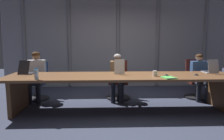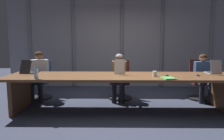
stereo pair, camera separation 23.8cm
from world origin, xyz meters
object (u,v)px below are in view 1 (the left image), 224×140
office_chair_center (196,83)px  office_chair_left_mid (119,84)px  laptop_center (210,70)px  conference_mic_left_side (196,74)px  laptop_left_end (28,71)px  person_center (200,74)px  person_left_end (36,73)px  spiral_notepad (169,78)px  water_bottle_primary (36,74)px  conference_mic_middle (166,75)px  office_chair_left_end (37,85)px  laptop_left_mid (119,71)px  coffee_mug_near (155,73)px  person_left_mid (117,74)px

office_chair_center → office_chair_left_mid: bearing=-90.7°
laptop_center → conference_mic_left_side: (-0.45, -0.32, -0.04)m
laptop_center → laptop_left_end: bearing=91.5°
laptop_left_end → person_center: (4.06, 0.58, -0.16)m
office_chair_center → person_center: (0.01, -0.17, 0.28)m
laptop_left_end → person_left_end: size_ratio=0.40×
spiral_notepad → office_chair_center: bearing=39.2°
person_left_end → water_bottle_primary: person_left_end is taller
water_bottle_primary → conference_mic_middle: size_ratio=1.96×
office_chair_left_end → office_chair_center: (4.08, 0.00, 0.01)m
laptop_left_mid → office_chair_left_end: size_ratio=0.45×
laptop_left_mid → person_left_end: person_left_end is taller
person_center → conference_mic_middle: bearing=-46.3°
laptop_left_end → office_chair_left_mid: bearing=-62.6°
water_bottle_primary → spiral_notepad: 2.51m
laptop_center → office_chair_center: 0.84m
water_bottle_primary → conference_mic_middle: water_bottle_primary is taller
office_chair_left_mid → office_chair_left_end: bearing=-83.7°
office_chair_center → coffee_mug_near: 1.81m
coffee_mug_near → conference_mic_left_side: 0.90m
laptop_left_end → spiral_notepad: bearing=-94.7°
person_left_mid → water_bottle_primary: size_ratio=5.32×
office_chair_left_end → laptop_left_mid: bearing=77.4°
office_chair_center → conference_mic_middle: 1.57m
person_left_end → office_chair_center: bearing=87.6°
office_chair_left_mid → person_left_mid: person_left_mid is taller
person_left_mid → water_bottle_primary: person_left_mid is taller
person_left_mid → office_chair_left_mid: bearing=169.7°
laptop_center → coffee_mug_near: (-1.35, -0.41, -0.01)m
person_center → office_chair_left_end: bearing=-87.3°
office_chair_left_mid → conference_mic_middle: bearing=47.4°
person_left_end → spiral_notepad: person_left_end is taller
spiral_notepad → office_chair_left_mid: bearing=112.1°
person_left_end → water_bottle_primary: size_ratio=5.58×
coffee_mug_near → conference_mic_middle: 0.27m
office_chair_left_end → person_center: 4.11m
laptop_left_mid → office_chair_left_mid: 0.86m
office_chair_center → person_left_end: (-4.05, -0.16, 0.32)m
laptop_left_end → office_chair_left_end: size_ratio=0.51×
office_chair_left_mid → conference_mic_middle: office_chair_left_mid is taller
spiral_notepad → coffee_mug_near: bearing=121.3°
office_chair_left_end → person_center: size_ratio=0.82×
laptop_left_mid → laptop_center: 2.05m
laptop_left_end → office_chair_center: laptop_left_end is taller
person_center → office_chair_center: bearing=-171.6°
laptop_left_end → person_left_mid: size_ratio=0.42×
office_chair_left_end → water_bottle_primary: size_ratio=4.35×
laptop_left_end → water_bottle_primary: size_ratio=2.21×
office_chair_left_end → conference_mic_left_side: (3.63, -1.03, 0.41)m
person_left_mid → conference_mic_left_side: (1.60, -0.86, 0.12)m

